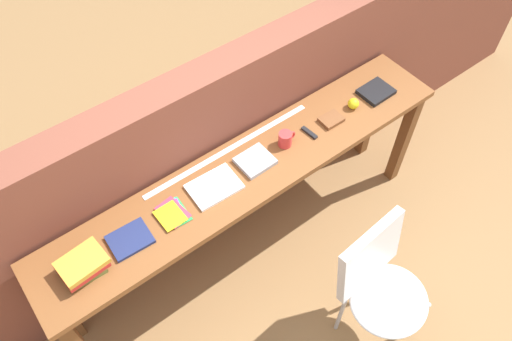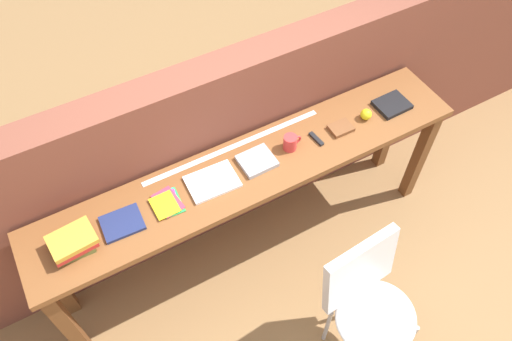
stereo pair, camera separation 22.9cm
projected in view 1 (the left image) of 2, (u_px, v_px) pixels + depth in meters
ground_plane at (279, 278)px, 3.25m from camera, size 40.00×40.00×0.00m
brick_wall_back at (217, 152)px, 3.03m from camera, size 6.00×0.20×1.34m
sideboard at (251, 182)px, 2.81m from camera, size 2.50×0.44×0.88m
chair_white_moulded at (382, 285)px, 2.66m from camera, size 0.47×0.48×0.89m
book_stack_leftmost at (82, 266)px, 2.29m from camera, size 0.23×0.18×0.09m
magazine_cycling at (130, 239)px, 2.42m from camera, size 0.21×0.17×0.02m
pamphlet_pile_colourful at (173, 213)px, 2.51m from camera, size 0.15×0.18×0.01m
book_open_centre at (214, 187)px, 2.61m from camera, size 0.27×0.20×0.02m
book_grey_hardcover at (255, 161)px, 2.70m from camera, size 0.19×0.17×0.03m
mug at (285, 139)px, 2.76m from camera, size 0.11×0.08×0.09m
multitool_folded at (309, 133)px, 2.83m from camera, size 0.03×0.11×0.02m
leather_journal_brown at (331, 120)px, 2.89m from camera, size 0.13×0.10×0.02m
sports_ball_small at (353, 104)px, 2.94m from camera, size 0.07×0.07×0.07m
book_repair_rightmost at (376, 92)px, 3.03m from camera, size 0.20×0.17×0.03m
ruler_metal_back_edge at (229, 149)px, 2.77m from camera, size 1.09×0.03×0.00m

